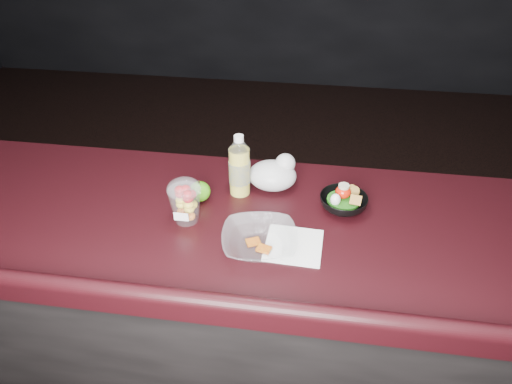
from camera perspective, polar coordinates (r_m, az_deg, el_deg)
counter at (r=1.77m, az=-2.71°, el=-16.26°), size 4.06×0.71×1.02m
lemonade_bottle at (r=1.47m, az=-2.07°, el=2.81°), size 0.07×0.07×0.21m
fruit_cup at (r=1.37m, az=-8.87°, el=-1.05°), size 0.10×0.10×0.14m
green_apple at (r=1.47m, az=-7.06°, el=0.07°), size 0.07×0.07×0.07m
plastic_bag at (r=1.51m, az=2.28°, el=2.28°), size 0.16×0.13×0.12m
snack_bowl at (r=1.45m, az=10.83°, el=-1.15°), size 0.17×0.17×0.08m
takeout_bowl at (r=1.28m, az=0.44°, el=-6.15°), size 0.24×0.24×0.05m
paper_napkin at (r=1.31m, az=4.72°, el=-6.64°), size 0.17×0.17×0.00m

